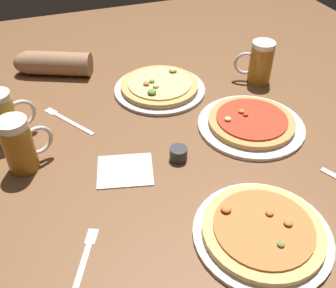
{
  "coord_description": "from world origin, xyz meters",
  "views": [
    {
      "loc": [
        -0.3,
        -0.84,
        0.75
      ],
      "look_at": [
        0.0,
        0.0,
        0.02
      ],
      "focal_mm": 41.69,
      "sensor_mm": 36.0,
      "label": 1
    }
  ],
  "objects_px": {
    "pizza_plate_side": "(251,123)",
    "pizza_plate_far": "(160,87)",
    "napkin_folded": "(125,170)",
    "diner_arm": "(51,63)",
    "pizza_plate_near": "(263,232)",
    "fork_spare": "(68,120)",
    "beer_mug_dark": "(5,117)",
    "beer_mug_amber": "(260,62)",
    "ramekin_sauce": "(178,154)",
    "beer_mug_pale": "(20,145)",
    "fork_left": "(82,267)"
  },
  "relations": [
    {
      "from": "pizza_plate_far",
      "to": "pizza_plate_side",
      "type": "relative_size",
      "value": 0.97
    },
    {
      "from": "napkin_folded",
      "to": "fork_left",
      "type": "bearing_deg",
      "value": -122.09
    },
    {
      "from": "beer_mug_pale",
      "to": "fork_left",
      "type": "xyz_separation_m",
      "value": [
        0.09,
        -0.38,
        -0.08
      ]
    },
    {
      "from": "pizza_plate_near",
      "to": "fork_left",
      "type": "distance_m",
      "value": 0.42
    },
    {
      "from": "ramekin_sauce",
      "to": "beer_mug_pale",
      "type": "bearing_deg",
      "value": 164.97
    },
    {
      "from": "fork_left",
      "to": "beer_mug_amber",
      "type": "bearing_deg",
      "value": 37.24
    },
    {
      "from": "pizza_plate_near",
      "to": "ramekin_sauce",
      "type": "relative_size",
      "value": 6.38
    },
    {
      "from": "pizza_plate_near",
      "to": "beer_mug_amber",
      "type": "xyz_separation_m",
      "value": [
        0.35,
        0.64,
        0.06
      ]
    },
    {
      "from": "fork_left",
      "to": "fork_spare",
      "type": "height_order",
      "value": "same"
    },
    {
      "from": "beer_mug_amber",
      "to": "beer_mug_pale",
      "type": "xyz_separation_m",
      "value": [
        -0.86,
        -0.2,
        0.0
      ]
    },
    {
      "from": "pizza_plate_side",
      "to": "pizza_plate_far",
      "type": "bearing_deg",
      "value": 123.77
    },
    {
      "from": "beer_mug_amber",
      "to": "fork_spare",
      "type": "distance_m",
      "value": 0.72
    },
    {
      "from": "pizza_plate_side",
      "to": "beer_mug_amber",
      "type": "relative_size",
      "value": 2.16
    },
    {
      "from": "ramekin_sauce",
      "to": "beer_mug_dark",
      "type": "bearing_deg",
      "value": 149.8
    },
    {
      "from": "pizza_plate_side",
      "to": "beer_mug_amber",
      "type": "distance_m",
      "value": 0.31
    },
    {
      "from": "pizza_plate_side",
      "to": "beer_mug_amber",
      "type": "bearing_deg",
      "value": 56.51
    },
    {
      "from": "beer_mug_dark",
      "to": "beer_mug_amber",
      "type": "bearing_deg",
      "value": 3.37
    },
    {
      "from": "pizza_plate_far",
      "to": "diner_arm",
      "type": "xyz_separation_m",
      "value": [
        -0.35,
        0.26,
        0.03
      ]
    },
    {
      "from": "beer_mug_amber",
      "to": "fork_spare",
      "type": "bearing_deg",
      "value": -178.5
    },
    {
      "from": "pizza_plate_near",
      "to": "napkin_folded",
      "type": "xyz_separation_m",
      "value": [
        -0.25,
        0.33,
        -0.01
      ]
    },
    {
      "from": "beer_mug_dark",
      "to": "fork_left",
      "type": "relative_size",
      "value": 0.78
    },
    {
      "from": "napkin_folded",
      "to": "diner_arm",
      "type": "height_order",
      "value": "diner_arm"
    },
    {
      "from": "beer_mug_pale",
      "to": "fork_spare",
      "type": "bearing_deg",
      "value": 52.22
    },
    {
      "from": "pizza_plate_near",
      "to": "fork_spare",
      "type": "height_order",
      "value": "pizza_plate_near"
    },
    {
      "from": "pizza_plate_side",
      "to": "beer_mug_dark",
      "type": "distance_m",
      "value": 0.75
    },
    {
      "from": "beer_mug_amber",
      "to": "diner_arm",
      "type": "height_order",
      "value": "beer_mug_amber"
    },
    {
      "from": "beer_mug_dark",
      "to": "fork_left",
      "type": "xyz_separation_m",
      "value": [
        0.12,
        -0.53,
        -0.08
      ]
    },
    {
      "from": "napkin_folded",
      "to": "diner_arm",
      "type": "xyz_separation_m",
      "value": [
        -0.12,
        0.63,
        0.04
      ]
    },
    {
      "from": "beer_mug_amber",
      "to": "fork_left",
      "type": "relative_size",
      "value": 0.74
    },
    {
      "from": "ramekin_sauce",
      "to": "fork_spare",
      "type": "xyz_separation_m",
      "value": [
        -0.28,
        0.3,
        -0.02
      ]
    },
    {
      "from": "napkin_folded",
      "to": "pizza_plate_side",
      "type": "bearing_deg",
      "value": 8.43
    },
    {
      "from": "pizza_plate_side",
      "to": "napkin_folded",
      "type": "bearing_deg",
      "value": -171.57
    },
    {
      "from": "pizza_plate_near",
      "to": "pizza_plate_far",
      "type": "xyz_separation_m",
      "value": [
        -0.02,
        0.7,
        -0.0
      ]
    },
    {
      "from": "pizza_plate_near",
      "to": "beer_mug_dark",
      "type": "height_order",
      "value": "beer_mug_dark"
    },
    {
      "from": "beer_mug_pale",
      "to": "napkin_folded",
      "type": "distance_m",
      "value": 0.29
    },
    {
      "from": "diner_arm",
      "to": "beer_mug_pale",
      "type": "bearing_deg",
      "value": -104.53
    },
    {
      "from": "pizza_plate_far",
      "to": "beer_mug_pale",
      "type": "bearing_deg",
      "value": -151.97
    },
    {
      "from": "pizza_plate_far",
      "to": "pizza_plate_near",
      "type": "bearing_deg",
      "value": -88.44
    },
    {
      "from": "pizza_plate_side",
      "to": "beer_mug_dark",
      "type": "relative_size",
      "value": 2.06
    },
    {
      "from": "napkin_folded",
      "to": "beer_mug_pale",
      "type": "bearing_deg",
      "value": 156.87
    },
    {
      "from": "beer_mug_dark",
      "to": "ramekin_sauce",
      "type": "bearing_deg",
      "value": -30.2
    },
    {
      "from": "napkin_folded",
      "to": "fork_spare",
      "type": "bearing_deg",
      "value": 111.47
    },
    {
      "from": "pizza_plate_near",
      "to": "fork_spare",
      "type": "bearing_deg",
      "value": 120.34
    },
    {
      "from": "diner_arm",
      "to": "pizza_plate_far",
      "type": "bearing_deg",
      "value": -36.53
    },
    {
      "from": "pizza_plate_far",
      "to": "diner_arm",
      "type": "relative_size",
      "value": 1.12
    },
    {
      "from": "beer_mug_pale",
      "to": "beer_mug_amber",
      "type": "bearing_deg",
      "value": 13.34
    },
    {
      "from": "beer_mug_dark",
      "to": "beer_mug_pale",
      "type": "bearing_deg",
      "value": -77.39
    },
    {
      "from": "pizza_plate_near",
      "to": "beer_mug_pale",
      "type": "xyz_separation_m",
      "value": [
        -0.51,
        0.44,
        0.06
      ]
    },
    {
      "from": "pizza_plate_near",
      "to": "diner_arm",
      "type": "bearing_deg",
      "value": 111.22
    },
    {
      "from": "beer_mug_dark",
      "to": "beer_mug_amber",
      "type": "distance_m",
      "value": 0.89
    }
  ]
}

